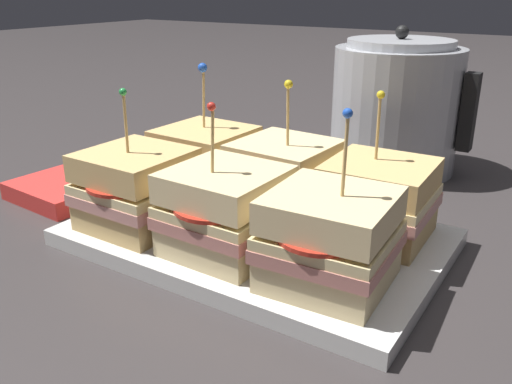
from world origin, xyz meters
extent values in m
plane|color=#383333|center=(0.00, 0.00, 0.00)|extent=(6.00, 6.00, 0.00)
cube|color=silver|center=(0.00, 0.00, 0.01)|extent=(0.40, 0.26, 0.01)
cube|color=silver|center=(0.00, 0.00, 0.01)|extent=(0.40, 0.26, 0.01)
cube|color=tan|center=(-0.12, -0.06, 0.03)|extent=(0.11, 0.11, 0.03)
cube|color=tan|center=(-0.12, -0.06, 0.05)|extent=(0.11, 0.11, 0.01)
cube|color=beige|center=(-0.12, -0.06, 0.07)|extent=(0.11, 0.11, 0.01)
cylinder|color=red|center=(-0.12, -0.08, 0.07)|extent=(0.08, 0.08, 0.00)
cube|color=#E0B771|center=(-0.12, -0.06, 0.09)|extent=(0.11, 0.11, 0.03)
cylinder|color=tan|center=(-0.12, -0.07, 0.13)|extent=(0.00, 0.00, 0.08)
sphere|color=green|center=(-0.12, -0.07, 0.17)|extent=(0.01, 0.01, 0.01)
cube|color=beige|center=(0.00, -0.06, 0.03)|extent=(0.11, 0.11, 0.03)
cube|color=tan|center=(0.00, -0.06, 0.05)|extent=(0.11, 0.11, 0.01)
cube|color=beige|center=(0.00, -0.06, 0.07)|extent=(0.11, 0.11, 0.01)
cylinder|color=red|center=(0.00, -0.08, 0.07)|extent=(0.08, 0.08, 0.00)
cube|color=beige|center=(0.00, -0.06, 0.09)|extent=(0.11, 0.11, 0.03)
cylinder|color=tan|center=(-0.01, -0.07, 0.13)|extent=(0.00, 0.01, 0.08)
sphere|color=red|center=(-0.01, -0.07, 0.17)|extent=(0.01, 0.01, 0.01)
cube|color=beige|center=(0.12, -0.06, 0.03)|extent=(0.11, 0.11, 0.03)
cube|color=tan|center=(0.12, -0.06, 0.05)|extent=(0.12, 0.12, 0.01)
cube|color=beige|center=(0.12, -0.06, 0.07)|extent=(0.12, 0.12, 0.01)
cylinder|color=red|center=(0.12, -0.08, 0.07)|extent=(0.08, 0.08, 0.00)
cube|color=beige|center=(0.12, -0.06, 0.09)|extent=(0.11, 0.11, 0.03)
cylinder|color=tan|center=(0.13, -0.06, 0.14)|extent=(0.00, 0.01, 0.08)
sphere|color=blue|center=(0.13, -0.06, 0.18)|extent=(0.01, 0.01, 0.01)
cube|color=tan|center=(-0.12, 0.06, 0.03)|extent=(0.11, 0.11, 0.03)
cube|color=tan|center=(-0.12, 0.06, 0.05)|extent=(0.12, 0.12, 0.01)
cube|color=beige|center=(-0.12, 0.06, 0.07)|extent=(0.11, 0.11, 0.01)
cylinder|color=red|center=(-0.12, 0.04, 0.07)|extent=(0.06, 0.06, 0.00)
cube|color=#E0B771|center=(-0.12, 0.06, 0.09)|extent=(0.11, 0.11, 0.03)
cylinder|color=tan|center=(-0.12, 0.07, 0.14)|extent=(0.00, 0.01, 0.09)
sphere|color=blue|center=(-0.12, 0.07, 0.18)|extent=(0.01, 0.01, 0.01)
cube|color=beige|center=(0.00, 0.06, 0.03)|extent=(0.11, 0.11, 0.03)
cube|color=#B26B60|center=(0.00, 0.06, 0.05)|extent=(0.12, 0.12, 0.01)
cube|color=beige|center=(0.00, 0.06, 0.07)|extent=(0.12, 0.12, 0.01)
cylinder|color=red|center=(0.00, 0.04, 0.07)|extent=(0.08, 0.08, 0.00)
cube|color=beige|center=(0.00, 0.06, 0.09)|extent=(0.11, 0.11, 0.03)
cylinder|color=tan|center=(0.01, 0.05, 0.14)|extent=(0.00, 0.01, 0.08)
sphere|color=yellow|center=(0.01, 0.05, 0.18)|extent=(0.01, 0.01, 0.01)
cube|color=tan|center=(0.12, 0.06, 0.03)|extent=(0.11, 0.11, 0.03)
cube|color=tan|center=(0.12, 0.06, 0.05)|extent=(0.12, 0.12, 0.01)
cube|color=beige|center=(0.12, 0.06, 0.07)|extent=(0.11, 0.11, 0.01)
cube|color=#E0B771|center=(0.12, 0.06, 0.09)|extent=(0.11, 0.11, 0.03)
cylinder|color=tan|center=(0.11, 0.07, 0.13)|extent=(0.00, 0.01, 0.08)
sphere|color=yellow|center=(0.11, 0.07, 0.17)|extent=(0.01, 0.01, 0.01)
cylinder|color=#B7BABF|center=(0.03, 0.35, 0.09)|extent=(0.19, 0.19, 0.19)
cylinder|color=#B7BABF|center=(0.03, 0.35, 0.20)|extent=(0.16, 0.16, 0.01)
sphere|color=black|center=(0.03, 0.35, 0.21)|extent=(0.02, 0.02, 0.02)
cube|color=black|center=(0.14, 0.35, 0.10)|extent=(0.02, 0.02, 0.11)
cube|color=red|center=(-0.30, -0.01, 0.01)|extent=(0.14, 0.14, 0.02)
camera|label=1|loc=(0.30, -0.47, 0.28)|focal=38.00mm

